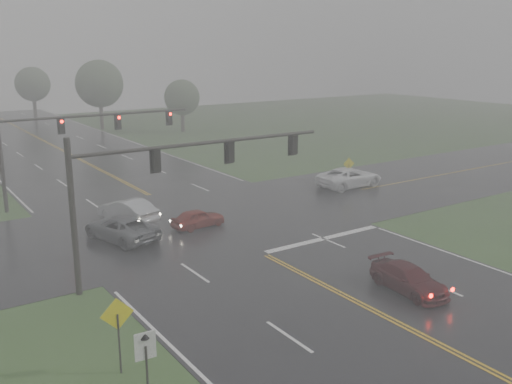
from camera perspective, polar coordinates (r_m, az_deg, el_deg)
ground at (r=23.00m, az=22.36°, el=-16.22°), size 180.00×180.00×0.00m
main_road at (r=36.68m, az=-4.33°, el=-3.62°), size 18.00×160.00×0.02m
cross_street at (r=38.35m, az=-5.82°, el=-2.85°), size 120.00×14.00×0.02m
stop_bar at (r=34.79m, az=6.78°, el=-4.69°), size 8.50×0.50×0.01m
sedan_maroon at (r=28.42m, az=14.94°, el=-9.57°), size 2.05×4.39×1.24m
sedan_red at (r=36.90m, az=-5.79°, el=-3.55°), size 3.63×1.71×1.20m
sedan_silver at (r=38.79m, az=-12.63°, el=-2.94°), size 2.83×4.95×1.54m
car_grey at (r=35.37m, az=-13.29°, el=-4.67°), size 3.73×5.67×1.45m
pickup_white at (r=47.87m, az=9.29°, el=0.51°), size 5.82×2.75×1.61m
signal_gantry_near at (r=28.27m, az=-9.52°, el=1.78°), size 14.13×0.32×7.42m
signal_gantry_far at (r=43.68m, az=-18.47°, el=5.47°), size 14.36×0.37×7.21m
sign_diamond_west at (r=20.93m, az=-13.66°, el=-12.61°), size 1.20×0.13×2.88m
sign_arrow_white at (r=18.24m, az=-10.93°, el=-16.15°), size 0.67×0.12×3.02m
sign_diamond_east at (r=47.54m, az=9.26°, el=2.46°), size 1.01×0.24×2.45m
tree_ne_a at (r=82.89m, az=-15.39°, el=10.39°), size 6.53×6.53×9.59m
tree_e_near at (r=78.48m, az=-7.42°, el=9.35°), size 4.79×4.79×7.04m
tree_n_far at (r=100.90m, az=-21.44°, el=10.00°), size 5.56×5.56×8.16m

